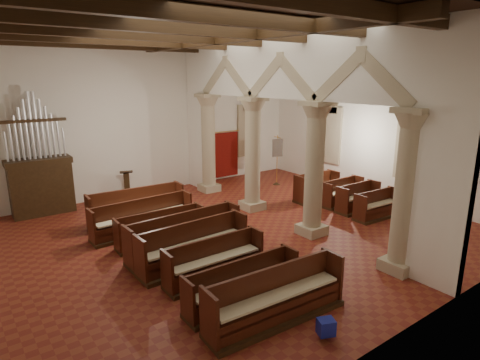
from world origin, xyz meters
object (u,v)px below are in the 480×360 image
Objects in this scene: pipe_organ at (40,176)px; processional_banner at (277,168)px; lectern at (127,187)px; aisle_pew_0 at (377,209)px; nave_pew_0 at (277,304)px.

pipe_organ reaches higher than processional_banner.
lectern is at bearing 177.13° from processional_banner.
processional_banner is at bearing 91.63° from aisle_pew_0.
processional_banner is at bearing 51.73° from nave_pew_0.
lectern is at bearing -0.20° from pipe_organ.
processional_banner is 1.20× the size of aisle_pew_0.
lectern is 9.82m from nave_pew_0.
nave_pew_0 is (-6.91, -7.90, -0.42)m from processional_banner.
processional_banner is 0.72× the size of nave_pew_0.
pipe_organ is at bearing 106.75° from nave_pew_0.
pipe_organ is at bearing -163.11° from lectern.
aisle_pew_0 is at bearing -32.87° from lectern.
aisle_pew_0 is (9.20, -7.29, -1.05)m from pipe_organ.
aisle_pew_0 is (-0.13, -5.39, -0.46)m from processional_banner.
pipe_organ reaches higher than lectern.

